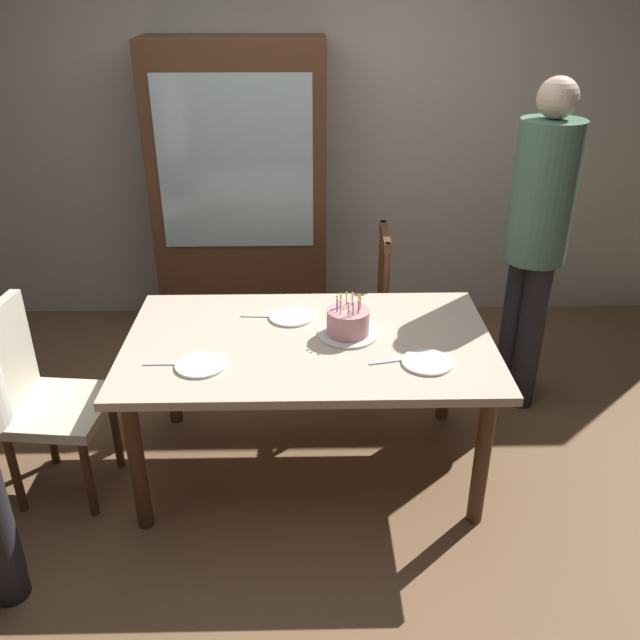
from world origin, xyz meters
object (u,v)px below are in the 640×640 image
(plate_near_celebrant, at_px, (201,365))
(chair_spindle_back, at_px, (353,311))
(plate_far_side, at_px, (292,316))
(person_guest, at_px, (537,231))
(chair_upholstered, at_px, (36,393))
(dining_table, at_px, (309,355))
(birthday_cake, at_px, (348,324))
(plate_near_guest, at_px, (427,362))
(china_cabinet, at_px, (241,194))

(plate_near_celebrant, xyz_separation_m, chair_spindle_back, (0.72, 1.04, -0.27))
(plate_far_side, xyz_separation_m, person_guest, (1.28, 0.36, 0.30))
(plate_near_celebrant, relative_size, chair_upholstered, 0.23)
(dining_table, distance_m, person_guest, 1.39)
(dining_table, distance_m, birthday_cake, 0.23)
(plate_far_side, height_order, plate_near_guest, same)
(dining_table, relative_size, china_cabinet, 0.89)
(chair_upholstered, bearing_deg, dining_table, 6.04)
(dining_table, distance_m, plate_near_guest, 0.56)
(dining_table, height_order, person_guest, person_guest)
(dining_table, distance_m, china_cabinet, 1.65)
(person_guest, bearing_deg, chair_upholstered, -163.43)
(china_cabinet, bearing_deg, person_guest, -30.78)
(plate_near_guest, relative_size, person_guest, 0.12)
(dining_table, bearing_deg, plate_near_guest, -24.06)
(plate_near_guest, bearing_deg, birthday_cake, 140.80)
(chair_spindle_back, relative_size, person_guest, 0.53)
(plate_near_celebrant, distance_m, china_cabinet, 1.80)
(birthday_cake, xyz_separation_m, chair_upholstered, (-1.41, -0.17, -0.25))
(plate_near_guest, distance_m, chair_spindle_back, 1.11)
(chair_spindle_back, xyz_separation_m, person_guest, (0.93, -0.23, 0.57))
(plate_near_celebrant, bearing_deg, plate_near_guest, 0.00)
(plate_near_celebrant, height_order, china_cabinet, china_cabinet)
(plate_far_side, bearing_deg, chair_spindle_back, 59.87)
(plate_far_side, height_order, person_guest, person_guest)
(birthday_cake, xyz_separation_m, china_cabinet, (-0.61, 1.52, 0.17))
(plate_near_celebrant, height_order, plate_near_guest, same)
(dining_table, bearing_deg, china_cabinet, 105.50)
(plate_near_guest, bearing_deg, chair_spindle_back, 103.14)
(birthday_cake, relative_size, plate_near_guest, 1.27)
(birthday_cake, xyz_separation_m, plate_near_guest, (0.33, -0.27, -0.05))
(birthday_cake, height_order, chair_spindle_back, chair_spindle_back)
(plate_near_celebrant, bearing_deg, chair_spindle_back, 55.31)
(chair_upholstered, bearing_deg, china_cabinet, 64.70)
(chair_upholstered, xyz_separation_m, person_guest, (2.42, 0.72, 0.49))
(china_cabinet, bearing_deg, plate_near_guest, -62.29)
(plate_far_side, relative_size, chair_upholstered, 0.23)
(plate_far_side, xyz_separation_m, china_cabinet, (-0.35, 1.33, 0.23))
(chair_spindle_back, height_order, person_guest, person_guest)
(plate_near_celebrant, height_order, chair_upholstered, chair_upholstered)
(plate_far_side, bearing_deg, plate_near_celebrant, -130.03)
(birthday_cake, height_order, plate_far_side, birthday_cake)
(birthday_cake, bearing_deg, chair_spindle_back, 84.04)
(plate_near_guest, bearing_deg, dining_table, 155.94)
(plate_near_guest, bearing_deg, china_cabinet, 117.71)
(chair_spindle_back, height_order, chair_upholstered, same)
(dining_table, height_order, plate_near_guest, plate_near_guest)
(plate_near_guest, height_order, china_cabinet, china_cabinet)
(person_guest, height_order, china_cabinet, china_cabinet)
(dining_table, relative_size, person_guest, 0.94)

